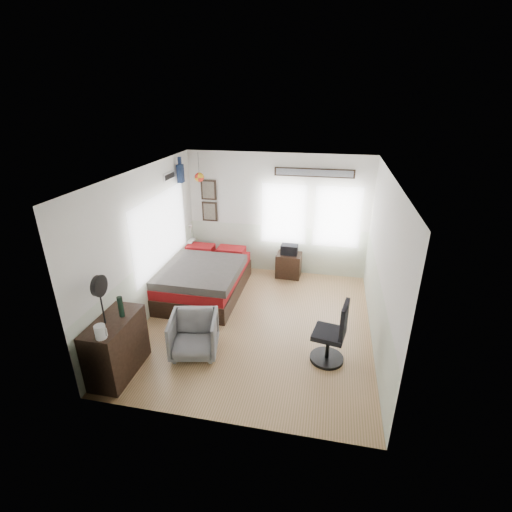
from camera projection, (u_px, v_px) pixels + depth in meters
The scene contains 12 objects.
ground_plane at pixel (257, 324), 6.70m from camera, with size 4.00×4.50×0.01m, color olive.
room_shell at pixel (255, 236), 6.23m from camera, with size 4.02×4.52×2.71m.
wall_decor at pixel (224, 182), 7.81m from camera, with size 3.55×1.32×1.44m.
bed at pixel (203, 278), 7.58m from camera, with size 1.59×2.18×0.70m.
dresser at pixel (117, 347), 5.36m from camera, with size 0.48×1.00×0.90m, color black.
armchair at pixel (194, 335), 5.81m from camera, with size 0.71×0.74×0.67m, color slate.
nightstand at pixel (289, 265), 8.34m from camera, with size 0.54×0.43×0.54m, color black.
task_chair at pixel (332, 338), 5.59m from camera, with size 0.54×0.54×1.04m.
kettle at pixel (100, 332), 4.77m from camera, with size 0.17×0.14×0.19m.
bottle at pixel (121, 307), 5.22m from camera, with size 0.08×0.08×0.31m, color black.
stand_fan at pixel (99, 287), 4.88m from camera, with size 0.08×0.30×0.73m.
black_bag at pixel (289, 249), 8.19m from camera, with size 0.37×0.24×0.22m, color black.
Camera 1 is at (1.12, -5.53, 3.80)m, focal length 26.00 mm.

